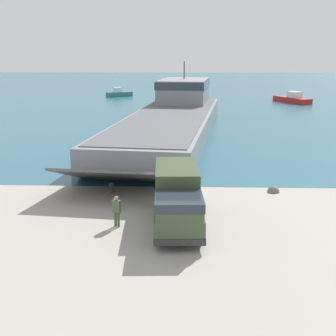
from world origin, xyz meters
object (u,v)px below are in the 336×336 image
(moored_boat_b, at_px, (292,99))
(moored_boat_c, at_px, (119,93))
(landing_craft, at_px, (174,114))
(soldier_on_ramp, at_px, (117,209))
(military_truck, at_px, (177,198))
(moored_boat_a, at_px, (194,97))
(mooring_bollard, at_px, (112,187))

(moored_boat_b, height_order, moored_boat_c, moored_boat_b)
(landing_craft, distance_m, soldier_on_ramp, 31.98)
(landing_craft, distance_m, moored_boat_c, 43.47)
(military_truck, height_order, moored_boat_b, military_truck)
(moored_boat_a, bearing_deg, landing_craft, -72.30)
(landing_craft, bearing_deg, mooring_bollard, -91.01)
(landing_craft, height_order, moored_boat_c, landing_craft)
(landing_craft, xyz_separation_m, military_truck, (0.92, -31.55, -0.34))
(landing_craft, height_order, moored_boat_a, landing_craft)
(mooring_bollard, bearing_deg, moored_boat_a, 83.85)
(landing_craft, xyz_separation_m, moored_boat_c, (-12.29, 41.67, -1.25))
(moored_boat_b, distance_m, mooring_bollard, 61.44)
(military_truck, bearing_deg, soldier_on_ramp, -86.80)
(moored_boat_c, bearing_deg, landing_craft, -20.91)
(military_truck, height_order, mooring_bollard, military_truck)
(soldier_on_ramp, bearing_deg, military_truck, -62.86)
(landing_craft, xyz_separation_m, moored_boat_b, (20.71, 30.65, -1.20))
(moored_boat_c, bearing_deg, soldier_on_ramp, -29.57)
(landing_craft, xyz_separation_m, soldier_on_ramp, (-2.24, -31.89, -0.90))
(moored_boat_b, bearing_deg, moored_boat_c, 135.59)
(landing_craft, distance_m, military_truck, 31.57)
(soldier_on_ramp, height_order, moored_boat_a, moored_boat_a)
(moored_boat_a, relative_size, mooring_bollard, 11.54)
(soldier_on_ramp, height_order, moored_boat_c, moored_boat_c)
(landing_craft, distance_m, mooring_bollard, 26.10)
(moored_boat_c, bearing_deg, military_truck, -27.12)
(soldier_on_ramp, bearing_deg, moored_boat_a, 16.49)
(soldier_on_ramp, distance_m, moored_boat_b, 66.63)
(soldier_on_ramp, bearing_deg, moored_boat_c, 28.80)
(moored_boat_b, relative_size, moored_boat_c, 1.58)
(mooring_bollard, bearing_deg, moored_boat_b, 66.83)
(military_truck, height_order, moored_boat_c, military_truck)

